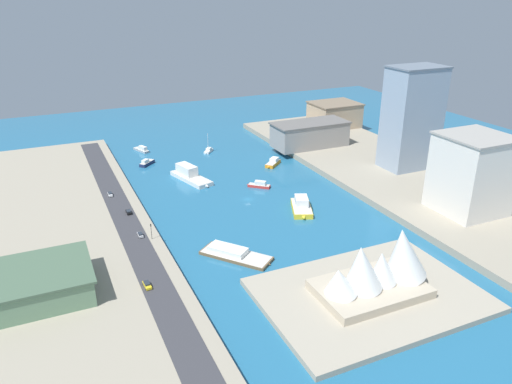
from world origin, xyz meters
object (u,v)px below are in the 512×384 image
(ferry_yellow_fast, at_px, (302,206))
(terminal_long_green, at_px, (16,288))
(tower_tall_glass, at_px, (412,118))
(water_taxi_orange, at_px, (273,163))
(hotel_broad_white, at_px, (472,174))
(sailboat_small_white, at_px, (208,150))
(van_white, at_px, (110,194))
(carpark_squat_concrete, at_px, (310,134))
(traffic_light_waterfront, at_px, (151,229))
(suv_black, at_px, (129,212))
(opera_landmark, at_px, (378,269))
(barge_flat_brown, at_px, (233,253))
(yacht_sleek_gray, at_px, (142,149))
(taxi_yellow_cab, at_px, (147,285))
(apartment_midrise_tan, at_px, (334,114))
(ferry_white_commuter, at_px, (190,175))
(tugboat_red, at_px, (259,185))
(sedan_silver, at_px, (140,235))

(ferry_yellow_fast, relative_size, terminal_long_green, 0.45)
(ferry_yellow_fast, xyz_separation_m, tower_tall_glass, (-77.16, -20.93, 27.89))
(water_taxi_orange, height_order, hotel_broad_white, hotel_broad_white)
(water_taxi_orange, distance_m, tower_tall_glass, 78.61)
(sailboat_small_white, relative_size, van_white, 2.60)
(terminal_long_green, bearing_deg, hotel_broad_white, 177.62)
(tower_tall_glass, bearing_deg, van_white, -9.02)
(carpark_squat_concrete, height_order, van_white, carpark_squat_concrete)
(carpark_squat_concrete, bearing_deg, traffic_light_waterfront, 34.43)
(hotel_broad_white, relative_size, suv_black, 7.41)
(tower_tall_glass, bearing_deg, opera_landmark, 45.46)
(barge_flat_brown, bearing_deg, tower_tall_glass, -159.02)
(yacht_sleek_gray, height_order, taxi_yellow_cab, taxi_yellow_cab)
(tower_tall_glass, xyz_separation_m, suv_black, (150.34, -1.20, -26.05))
(apartment_midrise_tan, bearing_deg, yacht_sleek_gray, -3.34)
(yacht_sleek_gray, height_order, apartment_midrise_tan, apartment_midrise_tan)
(apartment_midrise_tan, bearing_deg, hotel_broad_white, 80.37)
(water_taxi_orange, bearing_deg, ferry_white_commuter, 2.14)
(traffic_light_waterfront, bearing_deg, van_white, -81.21)
(tugboat_red, bearing_deg, suv_black, 9.40)
(ferry_white_commuter, relative_size, tower_tall_glass, 0.55)
(traffic_light_waterfront, bearing_deg, sailboat_small_white, -119.94)
(sailboat_small_white, height_order, apartment_midrise_tan, apartment_midrise_tan)
(van_white, bearing_deg, terminal_long_green, 61.48)
(hotel_broad_white, distance_m, terminal_long_green, 180.24)
(water_taxi_orange, bearing_deg, terminal_long_green, 33.64)
(sailboat_small_white, bearing_deg, terminal_long_green, 49.66)
(ferry_yellow_fast, height_order, van_white, ferry_yellow_fast)
(ferry_yellow_fast, distance_m, van_white, 89.69)
(terminal_long_green, xyz_separation_m, suv_black, (-43.88, -49.87, -3.70))
(tower_tall_glass, distance_m, traffic_light_waterfront, 150.64)
(hotel_broad_white, bearing_deg, ferry_yellow_fast, -29.37)
(barge_flat_brown, bearing_deg, traffic_light_waterfront, -38.47)
(yacht_sleek_gray, xyz_separation_m, hotel_broad_white, (-109.60, 151.80, 18.82))
(carpark_squat_concrete, relative_size, van_white, 10.06)
(opera_landmark, bearing_deg, hotel_broad_white, -155.55)
(carpark_squat_concrete, height_order, opera_landmark, opera_landmark)
(terminal_long_green, height_order, van_white, terminal_long_green)
(carpark_squat_concrete, bearing_deg, suv_black, 23.80)
(van_white, distance_m, traffic_light_waterfront, 51.10)
(yacht_sleek_gray, bearing_deg, taxi_yellow_cab, 78.34)
(terminal_long_green, distance_m, van_white, 83.37)
(sedan_silver, xyz_separation_m, traffic_light_waterfront, (-3.70, 3.86, 3.45))
(hotel_broad_white, relative_size, apartment_midrise_tan, 1.07)
(yacht_sleek_gray, distance_m, taxi_yellow_cab, 157.10)
(sailboat_small_white, xyz_separation_m, hotel_broad_white, (-72.64, 133.51, 19.09))
(sailboat_small_white, distance_m, barge_flat_brown, 128.21)
(ferry_white_commuter, xyz_separation_m, carpark_squat_concrete, (-82.29, -16.89, 7.96))
(water_taxi_orange, bearing_deg, apartment_midrise_tan, -145.96)
(sedan_silver, relative_size, opera_landmark, 0.12)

